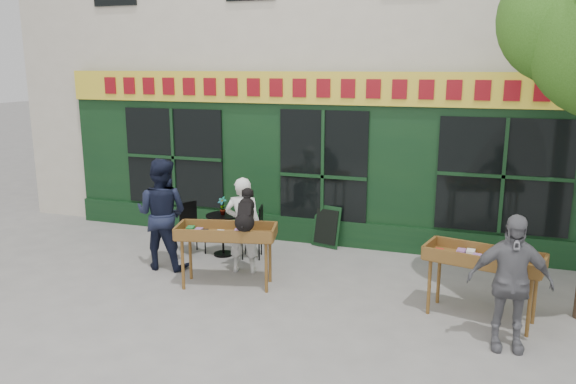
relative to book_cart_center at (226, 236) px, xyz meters
name	(u,v)px	position (x,y,z in m)	size (l,w,h in m)	color
ground	(283,287)	(0.85, 0.21, -0.82)	(80.00, 80.00, 0.00)	slate
book_cart_center	(226,236)	(0.00, 0.00, 0.00)	(1.60, 0.95, 0.99)	brown
dog	(245,209)	(0.35, -0.05, 0.47)	(0.34, 0.60, 0.60)	black
woman	(243,225)	(0.00, 0.65, -0.01)	(0.59, 0.39, 1.63)	silver
book_cart_right	(483,262)	(3.78, 0.02, 0.00)	(1.60, 0.94, 0.99)	brown
man_right	(510,282)	(4.08, -0.73, 0.03)	(1.00, 0.42, 1.70)	slate
bistro_table	(223,226)	(-0.69, 1.31, -0.28)	(0.60, 0.60, 0.76)	black
bistro_chair_left	(191,223)	(-1.32, 1.26, -0.26)	(0.50, 0.50, 0.95)	black
bistro_chair_right	(257,228)	(-0.05, 1.39, -0.26)	(0.44, 0.44, 0.95)	black
potted_plant	(222,206)	(-0.69, 1.31, 0.11)	(0.18, 0.12, 0.33)	gray
man_left	(162,214)	(-1.39, 0.41, 0.13)	(0.92, 0.72, 1.90)	black
chalkboard	(326,227)	(0.97, 2.40, -0.42)	(0.59, 0.32, 0.79)	black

